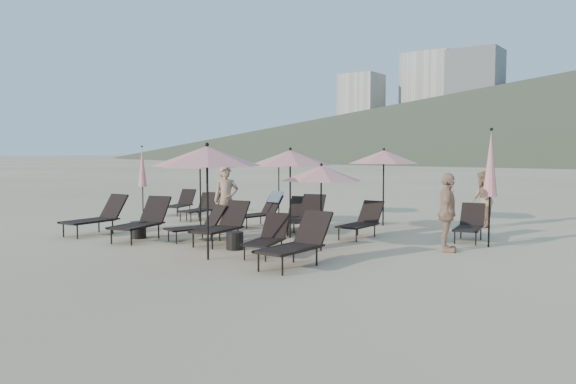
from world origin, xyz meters
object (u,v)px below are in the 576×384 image
Objects in this scene: umbrella_open_1 at (290,158)px; umbrella_open_5 at (207,156)px; lounger_4 at (268,237)px; umbrella_closed_1 at (142,167)px; lounger_1 at (142,220)px; lounger_10 at (362,221)px; lounger_7 at (262,210)px; umbrella_open_0 at (200,161)px; lounger_8 at (294,214)px; lounger_9 at (307,215)px; side_table_1 at (235,241)px; lounger_12 at (181,203)px; umbrella_open_3 at (279,161)px; lounger_13 at (202,207)px; umbrella_open_4 at (384,157)px; lounger_3 at (223,224)px; umbrella_open_2 at (321,173)px; lounger_2 at (198,224)px; side_table_0 at (138,230)px; lounger_6 at (201,207)px; umbrella_closed_0 at (491,164)px; beachgoer_a at (226,200)px; lounger_11 at (470,224)px; beachgoer_c at (447,212)px; lounger_5 at (297,242)px; beachgoer_b at (483,199)px; lounger_0 at (97,216)px.

umbrella_open_5 is at bearing -84.19° from umbrella_open_1.
lounger_4 is 0.65× the size of umbrella_closed_1.
lounger_10 is at bearing 24.70° from lounger_1.
lounger_1 is 4.09m from lounger_7.
umbrella_open_0 is at bearing -162.77° from lounger_10.
lounger_8 is 6.18m from umbrella_closed_1.
side_table_1 is (0.18, -3.29, -0.28)m from lounger_9.
lounger_12 is 4.04m from umbrella_open_3.
umbrella_open_4 reaches higher than lounger_13.
umbrella_open_3 is (-2.11, 5.21, 1.47)m from lounger_3.
umbrella_open_4 reaches higher than lounger_12.
lounger_8 is (-0.04, 3.13, -0.04)m from lounger_3.
umbrella_open_2 is (3.87, -2.81, 1.28)m from lounger_7.
lounger_7 is at bearing 117.73° from lounger_2.
lounger_6 is at bearing 111.36° from side_table_0.
umbrella_closed_0 is at bearing 38.50° from side_table_1.
beachgoer_a is at bearing -162.55° from umbrella_closed_0.
umbrella_open_2 is 2.52m from side_table_1.
lounger_3 is 0.65× the size of umbrella_closed_0.
beachgoer_a is (-5.75, -2.79, 0.51)m from lounger_11.
beachgoer_c is at bearing -28.44° from lounger_12.
lounger_5 is at bearing -117.97° from lounger_11.
lounger_11 is 4.87m from umbrella_open_1.
umbrella_closed_1 is 11.18m from beachgoer_b.
lounger_2 is 1.03× the size of lounger_13.
umbrella_open_0 is 4.07m from umbrella_closed_1.
umbrella_open_1 is 6.20m from beachgoer_b.
lounger_0 is 4.27m from lounger_13.
lounger_6 is 7.14m from umbrella_open_2.
umbrella_open_5 is at bearing -58.07° from lounger_12.
lounger_2 is at bearing -76.12° from umbrella_open_3.
umbrella_open_0 is 4.01m from side_table_1.
side_table_0 is (1.52, -3.89, -0.19)m from lounger_6.
umbrella_open_3 is at bearing 118.74° from lounger_8.
umbrella_open_4 reaches higher than lounger_2.
umbrella_open_3 is at bearing 71.03° from lounger_0.
lounger_1 is 0.90× the size of umbrella_open_3.
lounger_6 is 1.94m from lounger_12.
lounger_13 is 7.37m from umbrella_open_2.
lounger_6 is 0.89× the size of lounger_7.
lounger_6 is at bearing 135.29° from umbrella_open_5.
umbrella_open_5 is at bearing -13.49° from lounger_0.
umbrella_closed_1 is at bearing -147.03° from umbrella_open_3.
lounger_2 reaches higher than lounger_13.
umbrella_closed_1 reaches higher than umbrella_open_4.
lounger_12 is 1.72m from lounger_13.
umbrella_open_5 is 5.61× the size of side_table_0.
side_table_1 is at bearing -24.50° from umbrella_closed_1.
lounger_13 is 3.03m from umbrella_open_3.
lounger_6 is at bearing -168.81° from lounger_7.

